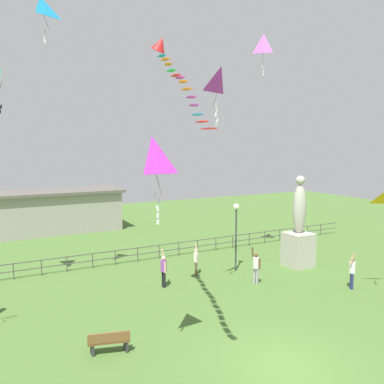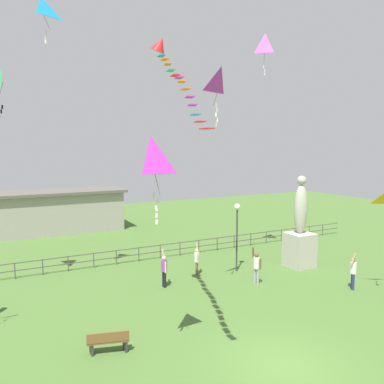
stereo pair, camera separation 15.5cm
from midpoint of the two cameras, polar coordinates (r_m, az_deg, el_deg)
name	(u,v)px [view 1 (the left image)]	position (r m, az deg, el deg)	size (l,w,h in m)	color
ground_plane	(285,365)	(15.00, 13.10, -23.32)	(80.00, 80.00, 0.00)	#476B2D
statue_monument	(299,236)	(25.47, 15.07, -6.22)	(1.53, 1.53, 5.70)	#B2AD9E
lamppost	(236,222)	(23.56, 6.25, -4.32)	(0.36, 0.36, 4.10)	#38383D
park_bench	(109,342)	(15.42, -12.26, -20.46)	(1.56, 0.79, 0.85)	brown
person_0	(256,266)	(21.97, 9.06, -10.52)	(0.37, 0.51, 2.03)	#99999E
person_2	(352,270)	(22.58, 22.05, -10.51)	(0.46, 0.46, 1.99)	navy
person_3	(164,269)	(21.29, -4.36, -11.05)	(0.32, 0.52, 2.00)	black
person_4	(196,259)	(23.21, 0.41, -9.77)	(0.35, 0.46, 1.83)	brown
kite_1	(152,160)	(13.08, -6.14, 4.68)	(0.93, 1.04, 2.84)	#B22DB2
kite_2	(2,82)	(22.02, -26.10, 14.12)	(0.72, 1.21, 2.40)	#1EB759
kite_3	(221,82)	(18.44, 4.00, 15.72)	(1.23, 0.87, 2.65)	#B22DB2
kite_4	(41,10)	(21.86, -21.32, 23.35)	(1.19, 1.10, 2.13)	#198CD1
kite_5	(264,47)	(27.00, 10.18, 20.05)	(1.12, 1.11, 2.58)	#B22DB2
streamer_kite	(164,51)	(16.35, -4.45, 19.78)	(1.74, 6.55, 4.02)	red
waterfront_railing	(136,252)	(26.05, -8.33, -8.69)	(36.04, 0.06, 0.95)	#4C4742
pavilion_building	(44,212)	(36.40, -20.76, -2.72)	(13.29, 4.50, 3.66)	gray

